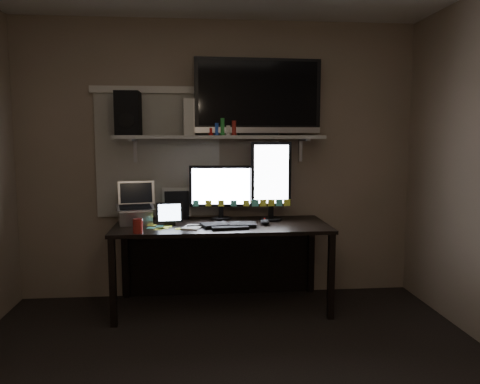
{
  "coord_description": "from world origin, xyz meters",
  "views": [
    {
      "loc": [
        -0.21,
        -2.48,
        1.47
      ],
      "look_at": [
        0.14,
        1.25,
        1.02
      ],
      "focal_mm": 35.0,
      "sensor_mm": 36.0,
      "label": 1
    }
  ],
  "objects": [
    {
      "name": "window_blinds",
      "position": [
        -0.55,
        1.79,
        1.3
      ],
      "size": [
        1.1,
        0.02,
        1.1
      ],
      "primitive_type": "cube",
      "color": "#B5B2A2",
      "rests_on": "back_wall"
    },
    {
      "name": "file_sorter",
      "position": [
        -0.39,
        1.72,
        0.87
      ],
      "size": [
        0.22,
        0.11,
        0.27
      ],
      "primitive_type": "cube",
      "rotation": [
        0.0,
        0.0,
        0.08
      ],
      "color": "black",
      "rests_on": "desk"
    },
    {
      "name": "notepad",
      "position": [
        -0.25,
        1.29,
        0.74
      ],
      "size": [
        0.19,
        0.23,
        0.01
      ],
      "primitive_type": "cube",
      "rotation": [
        0.0,
        0.0,
        -0.31
      ],
      "color": "beige",
      "rests_on": "desk"
    },
    {
      "name": "cup",
      "position": [
        -0.66,
        1.12,
        0.79
      ],
      "size": [
        0.09,
        0.09,
        0.11
      ],
      "primitive_type": "cylinder",
      "rotation": [
        0.0,
        0.0,
        0.17
      ],
      "color": "maroon",
      "rests_on": "desk"
    },
    {
      "name": "mouse",
      "position": [
        0.36,
        1.37,
        0.75
      ],
      "size": [
        0.08,
        0.12,
        0.04
      ],
      "primitive_type": "ellipsoid",
      "rotation": [
        0.0,
        0.0,
        -0.0
      ],
      "color": "black",
      "rests_on": "desk"
    },
    {
      "name": "tablet",
      "position": [
        -0.44,
        1.43,
        0.83
      ],
      "size": [
        0.23,
        0.11,
        0.19
      ],
      "primitive_type": "cube",
      "rotation": [
        0.0,
        0.0,
        0.08
      ],
      "color": "black",
      "rests_on": "desk"
    },
    {
      "name": "keyboard",
      "position": [
        0.05,
        1.32,
        0.74
      ],
      "size": [
        0.47,
        0.23,
        0.03
      ],
      "primitive_type": "cube",
      "rotation": [
        0.0,
        0.0,
        0.11
      ],
      "color": "black",
      "rests_on": "desk"
    },
    {
      "name": "sticky_notes",
      "position": [
        -0.48,
        1.34,
        0.73
      ],
      "size": [
        0.32,
        0.26,
        0.0
      ],
      "primitive_type": null,
      "rotation": [
        0.0,
        0.0,
        -0.24
      ],
      "color": "#F3FF45",
      "rests_on": "desk"
    },
    {
      "name": "speaker",
      "position": [
        -0.78,
        1.61,
        1.66
      ],
      "size": [
        0.2,
        0.25,
        0.37
      ],
      "primitive_type": "cube",
      "rotation": [
        0.0,
        0.0,
        -0.01
      ],
      "color": "black",
      "rests_on": "wall_shelf"
    },
    {
      "name": "bottles",
      "position": [
        0.02,
        1.59,
        1.56
      ],
      "size": [
        0.24,
        0.07,
        0.15
      ],
      "primitive_type": null,
      "rotation": [
        0.0,
        0.0,
        -0.05
      ],
      "color": "#A50F0C",
      "rests_on": "wall_shelf"
    },
    {
      "name": "monitor_portrait",
      "position": [
        0.44,
        1.58,
        1.08
      ],
      "size": [
        0.35,
        0.07,
        0.71
      ],
      "primitive_type": "cube",
      "rotation": [
        0.0,
        0.0,
        0.0
      ],
      "color": "black",
      "rests_on": "desk"
    },
    {
      "name": "wall_shelf",
      "position": [
        0.0,
        1.62,
        1.46
      ],
      "size": [
        1.8,
        0.35,
        0.03
      ],
      "primitive_type": "cube",
      "color": "#9D9D99",
      "rests_on": "back_wall"
    },
    {
      "name": "laptop",
      "position": [
        -0.73,
        1.51,
        0.9
      ],
      "size": [
        0.35,
        0.31,
        0.35
      ],
      "primitive_type": "cube",
      "rotation": [
        0.0,
        0.0,
        0.21
      ],
      "color": "#A9A8AD",
      "rests_on": "desk"
    },
    {
      "name": "desk",
      "position": [
        0.0,
        1.55,
        0.55
      ],
      "size": [
        1.8,
        0.75,
        0.73
      ],
      "color": "black",
      "rests_on": "floor"
    },
    {
      "name": "game_console",
      "position": [
        -0.27,
        1.61,
        1.63
      ],
      "size": [
        0.1,
        0.26,
        0.3
      ],
      "primitive_type": "cube",
      "rotation": [
        0.0,
        0.0,
        0.1
      ],
      "color": "beige",
      "rests_on": "wall_shelf"
    },
    {
      "name": "tv",
      "position": [
        0.33,
        1.62,
        1.81
      ],
      "size": [
        1.11,
        0.25,
        0.66
      ],
      "primitive_type": "cube",
      "rotation": [
        0.0,
        0.0,
        0.04
      ],
      "color": "black",
      "rests_on": "wall_shelf"
    },
    {
      "name": "monitor_landscape",
      "position": [
        0.01,
        1.66,
        0.98
      ],
      "size": [
        0.57,
        0.11,
        0.49
      ],
      "primitive_type": "cube",
      "rotation": [
        0.0,
        0.0,
        -0.09
      ],
      "color": "black",
      "rests_on": "desk"
    },
    {
      "name": "back_wall",
      "position": [
        0.0,
        1.8,
        1.25
      ],
      "size": [
        3.6,
        0.0,
        3.6
      ],
      "primitive_type": "plane",
      "rotation": [
        1.57,
        0.0,
        0.0
      ],
      "color": "#716451",
      "rests_on": "floor"
    }
  ]
}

